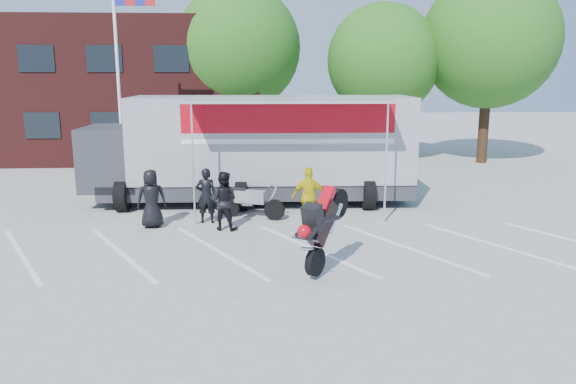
{
  "coord_description": "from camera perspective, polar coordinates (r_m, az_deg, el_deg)",
  "views": [
    {
      "loc": [
        -1.25,
        -12.5,
        4.37
      ],
      "look_at": [
        -0.39,
        1.9,
        1.3
      ],
      "focal_mm": 35.0,
      "sensor_mm": 36.0,
      "label": 1
    }
  ],
  "objects": [
    {
      "name": "transporter_truck",
      "position": [
        19.31,
        -3.06,
        -1.08
      ],
      "size": [
        11.46,
        5.75,
        3.6
      ],
      "primitive_type": null,
      "rotation": [
        0.0,
        0.0,
        -0.03
      ],
      "color": "#969B9F",
      "rests_on": "ground"
    },
    {
      "name": "spectator_leather_c",
      "position": [
        15.91,
        -6.57,
        -0.89
      ],
      "size": [
        0.96,
        0.84,
        1.68
      ],
      "primitive_type": "imported",
      "rotation": [
        0.0,
        0.0,
        2.86
      ],
      "color": "black",
      "rests_on": "ground"
    },
    {
      "name": "tree_left",
      "position": [
        28.53,
        -5.07,
        14.37
      ],
      "size": [
        6.12,
        6.12,
        8.64
      ],
      "color": "#382314",
      "rests_on": "ground"
    },
    {
      "name": "parked_motorcycle",
      "position": [
        17.28,
        -3.67,
        -2.66
      ],
      "size": [
        2.24,
        1.43,
        1.11
      ],
      "primitive_type": null,
      "rotation": [
        0.0,
        0.0,
        1.2
      ],
      "color": "#AFAFB4",
      "rests_on": "ground"
    },
    {
      "name": "tree_mid",
      "position": [
        28.21,
        9.64,
        13.02
      ],
      "size": [
        5.44,
        5.44,
        7.68
      ],
      "color": "#382314",
      "rests_on": "ground"
    },
    {
      "name": "office_building",
      "position": [
        31.74,
        -19.71,
        9.76
      ],
      "size": [
        18.0,
        8.0,
        7.0
      ],
      "primitive_type": "cube",
      "color": "#471816",
      "rests_on": "ground"
    },
    {
      "name": "spectator_leather_b",
      "position": [
        16.71,
        -8.3,
        -0.36
      ],
      "size": [
        0.62,
        0.42,
        1.65
      ],
      "primitive_type": "imported",
      "rotation": [
        0.0,
        0.0,
        3.09
      ],
      "color": "black",
      "rests_on": "ground"
    },
    {
      "name": "stunt_bike_rider",
      "position": [
        12.89,
        4.42,
        -7.85
      ],
      "size": [
        1.74,
        1.92,
        2.09
      ],
      "primitive_type": null,
      "rotation": [
        0.0,
        0.0,
        -0.65
      ],
      "color": "black",
      "rests_on": "ground"
    },
    {
      "name": "parking_bay_lines",
      "position": [
        14.24,
        1.8,
        -5.84
      ],
      "size": [
        18.09,
        13.33,
        0.01
      ],
      "primitive_type": "cube",
      "rotation": [
        0.0,
        0.0,
        0.52
      ],
      "color": "white",
      "rests_on": "ground"
    },
    {
      "name": "flagpole",
      "position": [
        23.06,
        -16.37,
        13.24
      ],
      "size": [
        1.61,
        0.12,
        8.0
      ],
      "color": "white",
      "rests_on": "ground"
    },
    {
      "name": "spectator_hivis",
      "position": [
        16.22,
        2.15,
        -0.48
      ],
      "size": [
        1.01,
        0.42,
        1.73
      ],
      "primitive_type": "imported",
      "rotation": [
        0.0,
        0.0,
        3.14
      ],
      "color": "#D7C60B",
      "rests_on": "ground"
    },
    {
      "name": "tree_right",
      "position": [
        29.29,
        19.82,
        14.28
      ],
      "size": [
        6.46,
        6.46,
        9.12
      ],
      "color": "#382314",
      "rests_on": "ground"
    },
    {
      "name": "spectator_leather_a",
      "position": [
        16.51,
        -13.7,
        -0.65
      ],
      "size": [
        0.92,
        0.69,
        1.7
      ],
      "primitive_type": "imported",
      "rotation": [
        0.0,
        0.0,
        3.34
      ],
      "color": "black",
      "rests_on": "ground"
    },
    {
      "name": "ground",
      "position": [
        13.3,
        2.19,
        -7.18
      ],
      "size": [
        100.0,
        100.0,
        0.0
      ],
      "primitive_type": "plane",
      "color": "#A7A7A2",
      "rests_on": "ground"
    }
  ]
}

